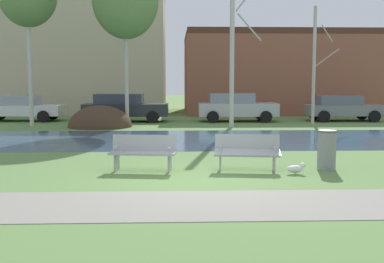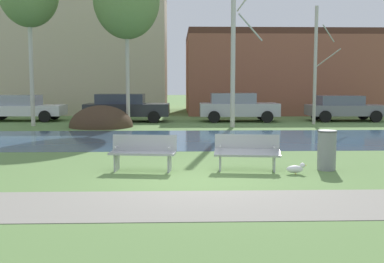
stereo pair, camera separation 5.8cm
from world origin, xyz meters
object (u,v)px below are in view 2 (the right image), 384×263
Objects in this scene: parked_van_nearest_white at (20,107)px; parked_hatch_third_silver at (237,107)px; trash_bin at (327,149)px; parked_sedan_second_dark at (125,107)px; seagull at (296,169)px; bench_left at (143,152)px; parked_wagon_fourth_grey at (344,108)px; bench_right at (247,151)px.

parked_hatch_third_silver reaches higher than parked_van_nearest_white.
parked_hatch_third_silver reaches higher than trash_bin.
parked_van_nearest_white is 1.00× the size of parked_sedan_second_dark.
parked_sedan_second_dark is at bearing 110.39° from seagull.
trash_bin reaches higher than seagull.
parked_van_nearest_white reaches higher than bench_left.
parked_wagon_fourth_grey is (5.61, 14.61, 0.24)m from trash_bin.
bench_right is 15.32m from parked_sedan_second_dark.
seagull is at bearing -113.25° from parked_wagon_fourth_grey.
parked_wagon_fourth_grey is at bearing -0.18° from parked_sedan_second_dark.
bench_left is 0.36× the size of parked_van_nearest_white.
seagull is at bearing -92.00° from parked_hatch_third_silver.
parked_van_nearest_white is 12.13m from parked_hatch_third_silver.
bench_left is 14.77m from parked_sedan_second_dark.
parked_van_nearest_white is 1.07× the size of parked_hatch_third_silver.
bench_right is 1.68× the size of trash_bin.
parked_wagon_fourth_grey reaches higher than trash_bin.
bench_left is 3.69m from seagull.
parked_wagon_fourth_grey is (7.58, 14.59, 0.28)m from bench_right.
bench_right is 3.42× the size of seagull.
parked_hatch_third_silver reaches higher than seagull.
parked_hatch_third_silver is at bearing 88.00° from seagull.
parked_sedan_second_dark is at bearing 178.56° from parked_hatch_third_silver.
trash_bin is 0.21× the size of parked_sedan_second_dark.
parked_hatch_third_silver is at bearing -3.58° from parked_van_nearest_white.
parked_sedan_second_dark is (-2.00, 14.63, 0.33)m from bench_left.
parked_hatch_third_silver is 5.98m from parked_wagon_fourth_grey.
bench_right reaches higher than seagull.
bench_right is at bearing -55.43° from parked_van_nearest_white.
trash_bin is at bearing -0.26° from bench_left.
parked_hatch_third_silver is at bearing 73.96° from bench_left.
parked_sedan_second_dark is 1.10× the size of parked_wagon_fourth_grey.
seagull is 19.58m from parked_van_nearest_white.
parked_van_nearest_white is at bearing 177.97° from parked_wagon_fourth_grey.
parked_hatch_third_silver is (6.16, -0.16, 0.02)m from parked_sedan_second_dark.
parked_van_nearest_white is (-11.58, 15.78, 0.63)m from seagull.
parked_van_nearest_white is 5.97m from parked_sedan_second_dark.
parked_van_nearest_white is at bearing 129.28° from trash_bin.
seagull is 16.48m from parked_wagon_fourth_grey.
parked_van_nearest_white reaches higher than seagull.
bench_right is 1.98m from trash_bin.
parked_hatch_third_silver is at bearing -178.88° from parked_wagon_fourth_grey.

